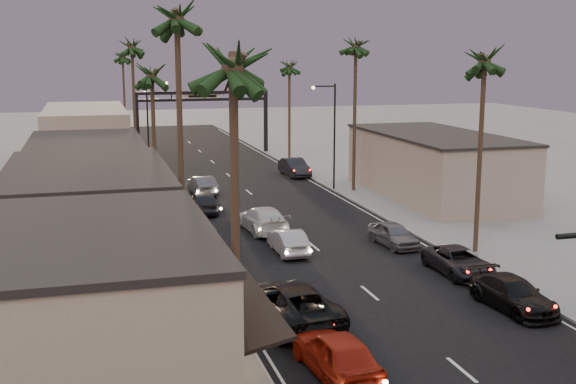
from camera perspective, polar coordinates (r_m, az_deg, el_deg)
ground at (r=54.92m, az=-1.75°, el=-1.16°), size 200.00×200.00×0.00m
road at (r=59.69m, az=-2.90°, el=-0.19°), size 14.00×120.00×0.02m
sidewalk_left at (r=65.25m, az=-12.44°, el=0.57°), size 5.00×92.00×0.12m
sidewalk_right at (r=68.89m, az=3.53°, el=1.34°), size 5.00×92.00×0.12m
storefront_near at (r=25.68m, az=-15.25°, el=-9.31°), size 8.00×12.00×5.50m
storefront_mid at (r=39.14m, az=-15.47°, el=-2.36°), size 8.00×14.00×5.50m
storefront_far at (r=54.90m, az=-15.57°, el=1.10°), size 8.00×16.00×5.00m
storefront_dist at (r=77.63m, az=-15.68°, el=4.22°), size 8.00×20.00×6.00m
building_right at (r=59.34m, az=11.49°, el=1.99°), size 8.00×18.00×5.00m
arch at (r=83.37m, az=-6.76°, el=6.73°), size 15.20×0.40×7.27m
streetlight_right at (r=60.79m, az=3.45°, el=5.08°), size 2.13×0.30×9.00m
streetlight_left at (r=70.68m, az=-10.80°, el=5.72°), size 2.13×0.30×9.00m
palm_la at (r=21.58m, az=-4.38°, el=10.85°), size 3.20×3.20×13.20m
palm_lb at (r=34.48m, az=-8.80°, el=13.98°), size 3.20×3.20×15.20m
palm_lc at (r=48.36m, az=-10.73°, el=9.53°), size 3.20×3.20×12.20m
palm_ld at (r=67.31m, az=-12.25°, el=11.46°), size 3.20×3.20×14.20m
palm_ra at (r=42.04m, az=15.31°, el=10.50°), size 3.20×3.20×13.20m
palm_rb at (r=60.12m, az=5.39°, el=11.75°), size 3.20×3.20×14.20m
palm_rc at (r=79.13m, az=0.11°, el=10.17°), size 3.20×3.20×12.20m
palm_far at (r=90.28m, az=-12.95°, el=10.60°), size 3.20×3.20×13.20m
oncoming_red at (r=26.65m, az=3.87°, el=-12.59°), size 2.34×5.05×1.68m
oncoming_pickup at (r=31.46m, az=0.20°, el=-8.72°), size 3.60×6.68×1.78m
oncoming_silver at (r=42.02m, az=0.01°, el=-3.91°), size 1.52×4.36×1.44m
oncoming_white at (r=47.12m, az=-2.00°, el=-2.16°), size 2.66×5.81×1.65m
oncoming_dgrey at (r=53.03m, az=-6.66°, el=-0.75°), size 2.34×5.00×1.65m
oncoming_grey_far at (r=59.89m, az=-6.78°, el=0.53°), size 2.02×4.80×1.54m
curbside_near at (r=39.20m, az=13.33°, el=-5.35°), size 2.30×4.97×1.38m
curbside_black at (r=34.56m, az=17.34°, el=-7.70°), size 2.41×5.15×1.46m
curbside_grey at (r=44.04m, az=8.35°, el=-3.34°), size 2.10×4.37×1.44m
curbside_far at (r=68.51m, az=0.52°, el=1.96°), size 2.02×5.15×1.67m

